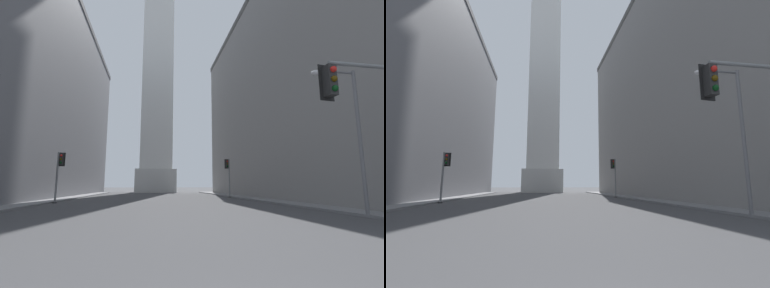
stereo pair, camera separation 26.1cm
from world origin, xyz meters
The scene contains 7 objects.
sidewalk_left centered at (-12.60, 22.02, 0.07)m, with size 5.00×73.42×0.15m, color slate.
sidewalk_right centered at (12.60, 22.02, 0.07)m, with size 5.00×73.42×0.15m, color slate.
building_right centered at (21.58, 29.07, 14.45)m, with size 18.81×50.23×28.87m.
obelisk centered at (0.00, 61.18, 30.92)m, with size 9.28×9.28×64.45m.
traffic_light_mid_right centered at (9.66, 33.65, 3.53)m, with size 0.79×0.51×5.35m.
traffic_light_mid_left centered at (-9.71, 24.74, 3.18)m, with size 0.77×0.51×4.82m.
street_lamp centered at (9.79, 10.86, 4.97)m, with size 2.72×0.36×8.12m.
Camera 1 is at (-1.06, -1.34, 1.66)m, focal length 24.00 mm.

